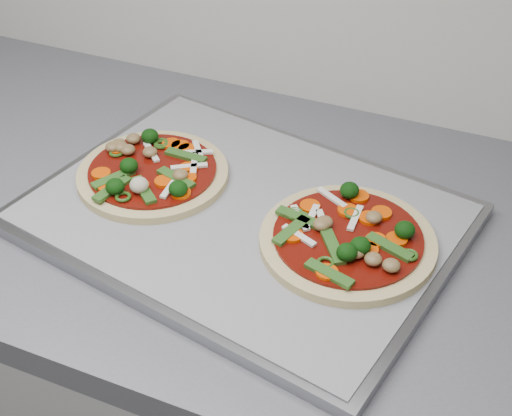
% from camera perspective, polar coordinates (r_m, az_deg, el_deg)
% --- Properties ---
extents(base_cabinet, '(3.60, 0.60, 0.86)m').
position_cam_1_polar(base_cabinet, '(1.32, -8.53, -14.32)').
color(base_cabinet, '#B7B8B5').
rests_on(base_cabinet, ground).
extents(countertop, '(3.60, 0.60, 0.04)m').
position_cam_1_polar(countertop, '(1.00, -10.90, 1.56)').
color(countertop, slate).
rests_on(countertop, base_cabinet).
extents(baking_tray, '(0.57, 0.47, 0.02)m').
position_cam_1_polar(baking_tray, '(0.89, -1.10, -0.72)').
color(baking_tray, gray).
rests_on(baking_tray, countertop).
extents(parchment, '(0.55, 0.44, 0.00)m').
position_cam_1_polar(parchment, '(0.88, -1.11, -0.25)').
color(parchment, gray).
rests_on(parchment, baking_tray).
extents(pizza_left, '(0.25, 0.25, 0.03)m').
position_cam_1_polar(pizza_left, '(0.94, -8.38, 2.91)').
color(pizza_left, tan).
rests_on(pizza_left, parchment).
extents(pizza_right, '(0.22, 0.22, 0.03)m').
position_cam_1_polar(pizza_right, '(0.83, 7.38, -2.45)').
color(pizza_right, tan).
rests_on(pizza_right, parchment).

